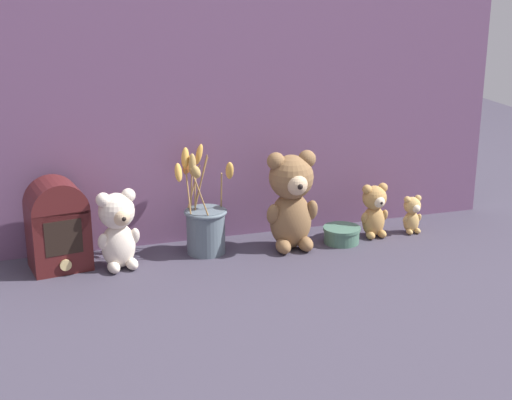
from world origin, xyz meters
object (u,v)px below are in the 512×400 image
Objects in this scene: teddy_bear_medium at (118,228)px; teddy_bear_tiny at (412,214)px; decorative_tin_tall at (342,235)px; vintage_radio at (58,224)px; teddy_bear_large at (291,199)px; teddy_bear_small at (374,209)px; flower_vase at (205,222)px.

teddy_bear_medium reaches higher than teddy_bear_tiny.
teddy_bear_medium is 0.67m from decorative_tin_tall.
vintage_radio reaches higher than decorative_tin_tall.
teddy_bear_large reaches higher than teddy_bear_tiny.
teddy_bear_large is at bearing -178.49° from teddy_bear_tiny.
decorative_tin_tall is (0.16, -0.00, -0.13)m from teddy_bear_large.
vintage_radio is (-0.93, 0.03, 0.04)m from teddy_bear_small.
flower_vase reaches higher than decorative_tin_tall.
teddy_bear_small is at bearing -1.98° from vintage_radio.
teddy_bear_small is 0.66× the size of vintage_radio.
teddy_bear_medium is at bearing -170.22° from flower_vase.
teddy_bear_medium is 0.88× the size of vintage_radio.
teddy_bear_small is 0.13m from teddy_bear_tiny.
vintage_radio is at bearing 177.97° from teddy_bear_tiny.
decorative_tin_tall is at bearing -176.57° from teddy_bear_tiny.
decorative_tin_tall is at bearing -3.63° from vintage_radio.
teddy_bear_large reaches higher than vintage_radio.
flower_vase is (-0.25, 0.04, -0.06)m from teddy_bear_large.
teddy_bear_tiny is 0.24m from decorative_tin_tall.
teddy_bear_medium is at bearing -17.70° from vintage_radio.
vintage_radio reaches higher than teddy_bear_small.
teddy_bear_large is 2.62× the size of decorative_tin_tall.
vintage_radio is at bearing 176.37° from decorative_tin_tall.
teddy_bear_medium is 0.26m from flower_vase.
teddy_bear_large is 0.94× the size of flower_vase.
vintage_radio is (-0.16, 0.05, 0.01)m from teddy_bear_medium.
teddy_bear_tiny is (0.13, -0.01, -0.02)m from teddy_bear_small.
flower_vase is at bearing 173.58° from decorative_tin_tall.
vintage_radio is 2.27× the size of decorative_tin_tall.
vintage_radio is at bearing 179.17° from flower_vase.
flower_vase reaches higher than teddy_bear_large.
flower_vase is 2.79× the size of decorative_tin_tall.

